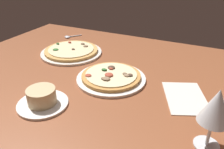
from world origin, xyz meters
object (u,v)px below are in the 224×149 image
(pizza_side, at_px, (71,51))
(pizza_main, at_px, (111,77))
(ramekin_on_saucer, at_px, (42,99))
(spoon, at_px, (69,37))
(wine_glass_near, at_px, (216,108))
(paper_menu, at_px, (185,97))

(pizza_side, bearing_deg, pizza_main, 152.39)
(ramekin_on_saucer, relative_size, spoon, 1.73)
(pizza_main, xyz_separation_m, pizza_side, (0.29, -0.15, -0.00))
(wine_glass_near, distance_m, paper_menu, 0.24)
(pizza_side, bearing_deg, wine_glass_near, 151.70)
(pizza_main, distance_m, spoon, 0.56)
(pizza_side, bearing_deg, paper_menu, 164.81)
(ramekin_on_saucer, bearing_deg, pizza_main, -117.27)
(pizza_main, height_order, spoon, pizza_main)
(spoon, bearing_deg, wine_glass_near, 145.75)
(wine_glass_near, bearing_deg, spoon, -34.25)
(wine_glass_near, bearing_deg, pizza_main, -28.85)
(pizza_main, distance_m, ramekin_on_saucer, 0.27)
(pizza_side, distance_m, paper_menu, 0.59)
(pizza_side, relative_size, spoon, 3.12)
(pizza_side, xyz_separation_m, ramekin_on_saucer, (-0.16, 0.39, 0.01))
(pizza_side, distance_m, wine_glass_near, 0.75)
(pizza_main, distance_m, wine_glass_near, 0.43)
(spoon, bearing_deg, ramekin_on_saucer, 118.01)
(pizza_main, relative_size, spoon, 2.83)
(wine_glass_near, bearing_deg, ramekin_on_saucer, 4.92)
(wine_glass_near, xyz_separation_m, spoon, (0.80, -0.55, -0.11))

